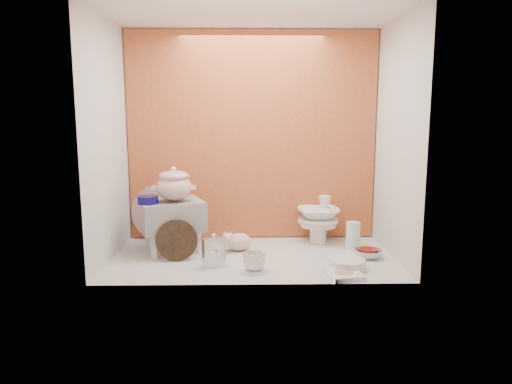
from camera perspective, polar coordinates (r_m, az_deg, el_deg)
The scene contains 17 objects.
ground at distance 3.03m, azimuth -0.37°, elevation -7.92°, with size 1.80×1.80×0.00m, color silver.
niche_shell at distance 3.08m, azimuth -0.43°, elevation 9.90°, with size 1.86×1.03×1.53m.
step_stool at distance 3.17m, azimuth -10.31°, elevation -4.11°, with size 0.40×0.35×0.34m, color silver, non-canonical shape.
soup_tureen at distance 3.08m, azimuth -10.00°, elevation 0.98°, with size 0.27×0.27×0.23m, color white, non-canonical shape.
cobalt_bowl at distance 3.05m, azimuth -13.10°, elevation -0.94°, with size 0.13×0.13×0.05m, color #0F0B55.
floral_platter at distance 3.46m, azimuth -11.98°, elevation -2.53°, with size 0.40×0.05×0.40m, color silver, non-canonical shape.
blue_white_vase at distance 3.38m, azimuth -8.45°, elevation -3.99°, with size 0.24×0.24×0.25m, color white.
lacquer_tray at distance 2.96m, azimuth -9.69°, elevation -5.85°, with size 0.26×0.05×0.26m, color black, non-canonical shape.
mantel_clock at distance 2.82m, azimuth -5.15°, elevation -7.15°, with size 0.14×0.05×0.20m, color silver.
plush_pig at distance 3.14m, azimuth -2.14°, elevation -6.06°, with size 0.22×0.15×0.13m, color beige.
teacup_saucer at distance 2.75m, azimuth -0.20°, elevation -9.61°, with size 0.16×0.16×0.01m, color white.
gold_rim_teacup at distance 2.74m, azimuth -0.21°, elevation -8.47°, with size 0.13×0.13×0.10m, color white.
lattice_dish at distance 2.71m, azimuth 10.66°, elevation -9.89°, with size 0.19×0.19×0.03m, color white.
dinner_plate_stack at distance 2.85m, azimuth 11.08°, elevation -8.63°, with size 0.22×0.22×0.06m, color white.
crystal_bowl at distance 3.09m, azimuth 13.55°, elevation -7.35°, with size 0.17×0.17×0.05m, color silver.
clear_glass_vase at distance 3.23m, azimuth 11.77°, elevation -5.29°, with size 0.09×0.09×0.19m, color silver.
porcelain_tower at distance 3.35m, azimuth 7.62°, elevation -3.30°, with size 0.30×0.30×0.34m, color white, non-canonical shape.
Camera 1 is at (-0.03, -2.90, 0.90)m, focal length 32.72 mm.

